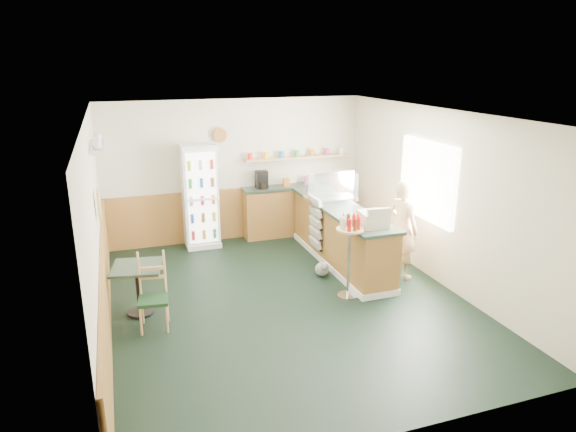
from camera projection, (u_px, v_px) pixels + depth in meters
name	position (u px, v px, depth m)	size (l,w,h in m)	color
ground	(286.00, 300.00, 7.54)	(6.00, 6.00, 0.00)	black
room_envelope	(256.00, 190.00, 7.68)	(5.04, 6.02, 2.72)	beige
service_counter	(341.00, 238.00, 8.79)	(0.68, 3.01, 1.01)	#996431
back_counter	(297.00, 208.00, 10.28)	(2.24, 0.42, 1.69)	#996431
drinks_fridge	(200.00, 196.00, 9.50)	(0.63, 0.53, 1.92)	white
display_case	(331.00, 187.00, 8.98)	(0.87, 0.45, 0.49)	silver
cash_register	(373.00, 219.00, 7.61)	(0.38, 0.40, 0.22)	beige
shopkeeper	(403.00, 229.00, 8.17)	(0.53, 0.38, 1.60)	tan
condiment_stand	(350.00, 243.00, 7.43)	(0.40, 0.40, 1.24)	silver
newspaper_rack	(316.00, 223.00, 8.86)	(0.09, 0.46, 0.92)	black
cafe_table	(138.00, 280.00, 7.00)	(0.76, 0.76, 0.71)	black
cafe_chair	(152.00, 288.00, 6.68)	(0.42, 0.42, 1.02)	#15311A
dog_doorstop	(322.00, 269.00, 8.34)	(0.23, 0.29, 0.27)	gray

